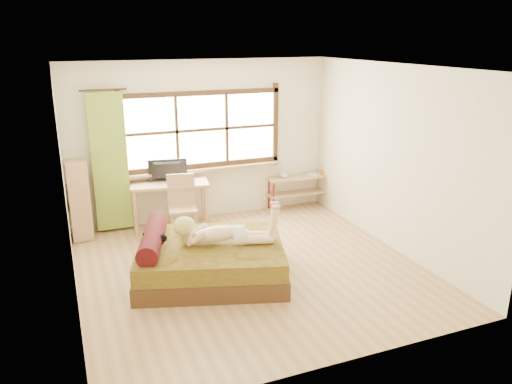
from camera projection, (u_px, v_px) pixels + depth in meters
name	position (u px, v px, depth m)	size (l,w,h in m)	color
floor	(250.00, 269.00, 6.86)	(4.50, 4.50, 0.00)	#9E754C
ceiling	(250.00, 67.00, 6.05)	(4.50, 4.50, 0.00)	white
wall_back	(202.00, 141.00, 8.45)	(4.50, 4.50, 0.00)	silver
wall_front	(341.00, 237.00, 4.46)	(4.50, 4.50, 0.00)	silver
wall_left	(65.00, 194.00, 5.66)	(4.50, 4.50, 0.00)	silver
wall_right	(394.00, 159.00, 7.25)	(4.50, 4.50, 0.00)	silver
window	(202.00, 132.00, 8.37)	(2.80, 0.16, 1.46)	#FFEDBF
curtain	(110.00, 163.00, 7.85)	(0.55, 0.10, 2.20)	olive
bed	(208.00, 259.00, 6.56)	(2.26, 2.01, 0.72)	#331A0F
woman	(222.00, 223.00, 6.43)	(1.33, 0.38, 0.57)	beige
kitten	(154.00, 241.00, 6.30)	(0.28, 0.11, 0.23)	black
desk	(170.00, 188.00, 8.15)	(1.32, 0.76, 0.78)	#A18057
monitor	(168.00, 171.00, 8.11)	(0.63, 0.08, 0.36)	black
chair	(182.00, 202.00, 7.91)	(0.50, 0.50, 0.97)	#A18057
pipe_shelf	(300.00, 184.00, 9.19)	(1.20, 0.34, 0.68)	#A18057
cup	(284.00, 175.00, 9.02)	(0.13, 0.13, 0.11)	gray
book	(309.00, 175.00, 9.21)	(0.18, 0.24, 0.02)	gray
bookshelf	(78.00, 198.00, 7.77)	(0.35, 0.57, 1.26)	#A18057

